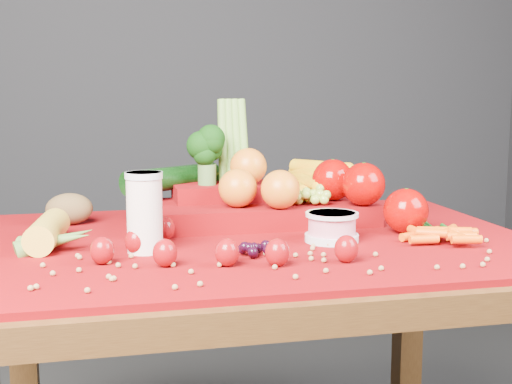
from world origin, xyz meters
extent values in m
cube|color=black|center=(0.00, 1.50, 1.25)|extent=(3.00, 0.02, 2.50)
cube|color=#321A0B|center=(0.00, 0.00, 0.72)|extent=(1.10, 0.80, 0.05)
cube|color=#321A0B|center=(0.48, 0.33, 0.35)|extent=(0.06, 0.06, 0.70)
cube|color=#6F0403|center=(0.00, 0.00, 0.76)|extent=(1.05, 0.75, 0.01)
cylinder|color=silver|center=(-0.22, -0.07, 0.83)|extent=(0.06, 0.06, 0.14)
cylinder|color=silver|center=(-0.22, -0.07, 0.90)|extent=(0.07, 0.07, 0.01)
cylinder|color=silver|center=(0.13, -0.06, 0.77)|extent=(0.10, 0.10, 0.01)
cylinder|color=pink|center=(0.13, -0.06, 0.80)|extent=(0.09, 0.09, 0.04)
cylinder|color=silver|center=(0.13, -0.06, 0.81)|extent=(0.10, 0.10, 0.01)
ellipsoid|color=maroon|center=(-0.24, -0.08, 0.79)|extent=(0.04, 0.04, 0.05)
cone|color=#194A0D|center=(-0.24, -0.08, 0.81)|extent=(0.03, 0.03, 0.01)
ellipsoid|color=maroon|center=(-0.30, -0.14, 0.79)|extent=(0.04, 0.04, 0.05)
cone|color=#194A0D|center=(-0.30, -0.14, 0.81)|extent=(0.03, 0.03, 0.01)
ellipsoid|color=maroon|center=(-0.20, -0.18, 0.79)|extent=(0.04, 0.04, 0.05)
cone|color=#194A0D|center=(-0.20, -0.18, 0.81)|extent=(0.03, 0.03, 0.01)
ellipsoid|color=maroon|center=(-0.10, -0.20, 0.79)|extent=(0.04, 0.04, 0.05)
cone|color=#194A0D|center=(-0.10, -0.20, 0.81)|extent=(0.03, 0.03, 0.01)
ellipsoid|color=maroon|center=(-0.02, -0.22, 0.79)|extent=(0.04, 0.04, 0.05)
cone|color=#194A0D|center=(-0.02, -0.22, 0.81)|extent=(0.03, 0.03, 0.01)
ellipsoid|color=maroon|center=(0.10, -0.22, 0.79)|extent=(0.04, 0.04, 0.05)
cone|color=#194A0D|center=(0.10, -0.22, 0.81)|extent=(0.03, 0.03, 0.01)
ellipsoid|color=maroon|center=(-0.18, 0.02, 0.79)|extent=(0.04, 0.04, 0.05)
cone|color=#194A0D|center=(-0.18, 0.02, 0.81)|extent=(0.03, 0.03, 0.01)
cylinder|color=gold|center=(-0.40, 0.02, 0.79)|extent=(0.08, 0.19, 0.06)
ellipsoid|color=brown|center=(-0.36, 0.22, 0.80)|extent=(0.10, 0.07, 0.07)
cube|color=#6F0403|center=(0.02, 0.15, 0.78)|extent=(0.52, 0.22, 0.04)
cube|color=#6F0403|center=(0.00, 0.20, 0.82)|extent=(0.28, 0.12, 0.03)
sphere|color=#9F0300|center=(0.24, 0.06, 0.85)|extent=(0.09, 0.09, 0.09)
sphere|color=#9F0300|center=(0.30, -0.02, 0.81)|extent=(0.09, 0.09, 0.09)
sphere|color=#9F0300|center=(0.20, 0.14, 0.85)|extent=(0.09, 0.09, 0.09)
sphere|color=#D55B1C|center=(-0.02, 0.10, 0.85)|extent=(0.08, 0.08, 0.08)
sphere|color=#D55B1C|center=(0.06, 0.06, 0.85)|extent=(0.08, 0.08, 0.08)
sphere|color=#D55B1C|center=(0.02, 0.18, 0.88)|extent=(0.08, 0.08, 0.08)
cylinder|color=gold|center=(0.14, 0.22, 0.82)|extent=(0.06, 0.18, 0.04)
cylinder|color=gold|center=(0.16, 0.22, 0.84)|extent=(0.04, 0.18, 0.04)
cylinder|color=gold|center=(0.18, 0.22, 0.85)|extent=(0.08, 0.18, 0.04)
cylinder|color=gold|center=(0.20, 0.22, 0.87)|extent=(0.11, 0.18, 0.04)
cylinder|color=#3F662D|center=(-0.07, 0.20, 0.86)|extent=(0.04, 0.04, 0.04)
cylinder|color=olive|center=(-0.03, 0.24, 0.92)|extent=(0.03, 0.06, 0.22)
cylinder|color=olive|center=(-0.01, 0.24, 0.92)|extent=(0.02, 0.06, 0.22)
cylinder|color=olive|center=(0.01, 0.24, 0.92)|extent=(0.02, 0.06, 0.22)
cylinder|color=olive|center=(0.02, 0.24, 0.92)|extent=(0.03, 0.06, 0.22)
cylinder|color=black|center=(-0.14, 0.24, 0.85)|extent=(0.23, 0.18, 0.05)
camera|label=1|loc=(-0.31, -1.32, 1.06)|focal=50.00mm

